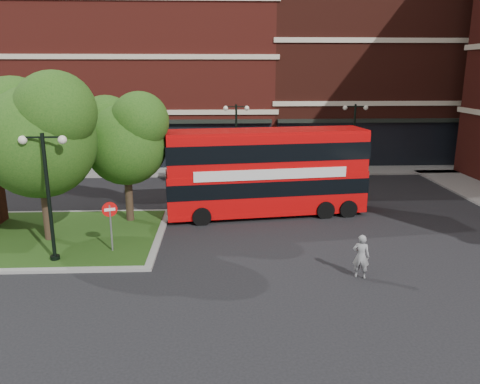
{
  "coord_description": "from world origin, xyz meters",
  "views": [
    {
      "loc": [
        0.84,
        -16.81,
        7.16
      ],
      "look_at": [
        1.73,
        3.01,
        2.0
      ],
      "focal_mm": 35.0,
      "sensor_mm": 36.0,
      "label": 1
    }
  ],
  "objects_px": {
    "bus": "(266,167)",
    "car_white": "(293,167)",
    "car_silver": "(199,167)",
    "woman": "(361,256)"
  },
  "relations": [
    {
      "from": "bus",
      "to": "car_white",
      "type": "bearing_deg",
      "value": 64.62
    },
    {
      "from": "car_white",
      "to": "bus",
      "type": "bearing_deg",
      "value": 163.2
    },
    {
      "from": "bus",
      "to": "car_silver",
      "type": "distance_m",
      "value": 9.38
    },
    {
      "from": "woman",
      "to": "car_white",
      "type": "bearing_deg",
      "value": -69.84
    },
    {
      "from": "woman",
      "to": "car_white",
      "type": "distance_m",
      "value": 16.13
    },
    {
      "from": "woman",
      "to": "car_silver",
      "type": "height_order",
      "value": "woman"
    },
    {
      "from": "bus",
      "to": "car_white",
      "type": "distance_m",
      "value": 9.03
    },
    {
      "from": "woman",
      "to": "car_silver",
      "type": "distance_m",
      "value": 17.32
    },
    {
      "from": "car_silver",
      "to": "car_white",
      "type": "height_order",
      "value": "car_white"
    },
    {
      "from": "woman",
      "to": "car_silver",
      "type": "bearing_deg",
      "value": -47.96
    }
  ]
}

